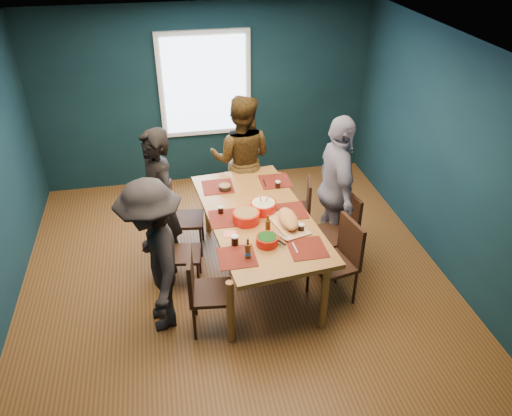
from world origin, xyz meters
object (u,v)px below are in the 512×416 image
Objects in this scene: chair_left_far at (179,214)px; cutting_board at (288,220)px; person_back at (242,159)px; chair_right_near at (341,255)px; bowl_dumpling at (263,206)px; person_near_left at (154,258)px; chair_right_mid at (340,226)px; bowl_salad at (246,217)px; chair_left_mid at (176,249)px; chair_right_far at (301,204)px; bowl_herbs at (267,240)px; person_far_left at (159,204)px; dining_table at (258,221)px; person_right at (337,189)px; chair_left_near at (202,286)px.

chair_left_far is 1.33× the size of cutting_board.
chair_left_far is at bearing 53.36° from person_back.
chair_right_near is 1.02m from bowl_dumpling.
cutting_board is (1.45, 0.31, 0.05)m from person_near_left.
chair_right_mid is 1.18m from bowl_salad.
chair_left_mid is 1.01× the size of chair_right_far.
chair_right_mid is at bearing 97.46° from person_near_left.
bowl_herbs is (-1.00, -0.52, 0.30)m from chair_right_mid.
chair_left_far is at bearing 125.43° from person_far_left.
cutting_board is (0.21, -0.33, 0.00)m from bowl_dumpling.
chair_right_near is 3.33× the size of bowl_dumpling.
chair_right_near is 0.89m from bowl_herbs.
chair_left_mid is (-0.96, 0.01, -0.26)m from dining_table.
dining_table is 1.02m from chair_right_far.
dining_table is 7.70× the size of bowl_salad.
chair_left_mid is at bearing 148.34° from bowl_herbs.
bowl_salad is (-0.16, -0.11, 0.15)m from dining_table.
chair_right_mid is at bearing -6.97° from bowl_dumpling.
chair_left_mid is 2.02m from person_right.
person_back reaches higher than chair_left_mid.
dining_table is 1.28× the size of person_far_left.
person_far_left reaches higher than person_near_left.
chair_left_near is at bearing -65.40° from chair_left_mid.
bowl_herbs is at bearing 106.66° from person_back.
chair_left_mid is 0.50× the size of person_near_left.
bowl_dumpling reaches higher than chair_right_far.
person_near_left is at bearing -159.61° from dining_table.
chair_right_near is 2.14m from person_far_left.
chair_left_far reaches higher than chair_left_mid.
person_far_left is (-2.07, 0.40, 0.32)m from chair_right_mid.
bowl_dumpling is at bearing 34.78° from dining_table.
chair_right_far is 0.47× the size of person_back.
bowl_salad is at bearing -124.49° from chair_right_far.
chair_right_far is at bearing 59.25° from bowl_herbs.
bowl_salad is at bearing 144.29° from cutting_board.
person_right reaches higher than bowl_herbs.
bowl_dumpling is (0.07, 0.06, 0.15)m from dining_table.
dining_table is at bearing 133.04° from chair_right_near.
chair_right_far is at bearing 117.12° from person_near_left.
person_back is 1.45m from person_right.
chair_left_near is at bearing 174.92° from chair_right_near.
bowl_herbs is (-0.74, -1.24, 0.40)m from chair_right_far.
chair_right_far is 0.83× the size of chair_right_mid.
person_back is (-0.94, 1.36, 0.30)m from chair_right_mid.
chair_right_near is at bearing -25.37° from bowl_salad.
chair_left_mid is 1.23× the size of cutting_board.
person_right is (0.03, 0.29, 0.33)m from chair_right_mid.
bowl_dumpling is at bearing 55.15° from person_far_left.
bowl_herbs is 0.42m from cutting_board.
person_right is at bearing 15.15° from chair_left_mid.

